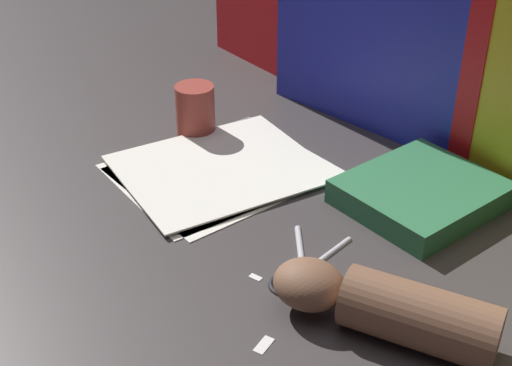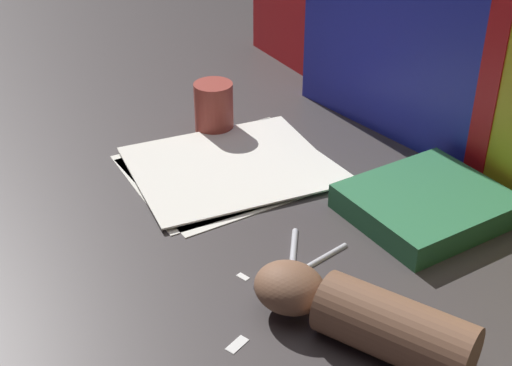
{
  "view_description": "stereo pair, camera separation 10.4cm",
  "coord_description": "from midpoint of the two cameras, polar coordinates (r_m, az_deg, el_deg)",
  "views": [
    {
      "loc": [
        0.74,
        -0.52,
        0.6
      ],
      "look_at": [
        0.01,
        -0.0,
        0.06
      ],
      "focal_mm": 50.0,
      "sensor_mm": 36.0,
      "label": 1
    },
    {
      "loc": [
        0.79,
        -0.43,
        0.6
      ],
      "look_at": [
        0.01,
        -0.0,
        0.06
      ],
      "focal_mm": 50.0,
      "sensor_mm": 36.0,
      "label": 2
    }
  ],
  "objects": [
    {
      "name": "book_closed",
      "position": [
        1.1,
        10.48,
        -0.9
      ],
      "size": [
        0.21,
        0.23,
        0.04
      ],
      "color": "#2D7247",
      "rests_on": "ground_plane"
    },
    {
      "name": "mug",
      "position": [
        1.29,
        -7.19,
        5.75
      ],
      "size": [
        0.07,
        0.07,
        0.09
      ],
      "color": "#99382D",
      "rests_on": "ground_plane"
    },
    {
      "name": "ground_plane",
      "position": [
        1.08,
        -3.05,
        -2.42
      ],
      "size": [
        6.0,
        6.0,
        0.0
      ],
      "primitive_type": "plane",
      "color": "#3D3838"
    },
    {
      "name": "hand_forearm",
      "position": [
        0.85,
        6.85,
        -10.05
      ],
      "size": [
        0.28,
        0.2,
        0.08
      ],
      "color": "brown",
      "rests_on": "ground_plane"
    },
    {
      "name": "paper_scrap_mid",
      "position": [
        0.95,
        -3.17,
        -7.64
      ],
      "size": [
        0.02,
        0.01,
        0.0
      ],
      "color": "white",
      "rests_on": "ground_plane"
    },
    {
      "name": "backdrop_panel_left",
      "position": [
        1.38,
        3.62,
        13.8
      ],
      "size": [
        0.73,
        0.04,
        0.37
      ],
      "color": "red",
      "rests_on": "ground_plane"
    },
    {
      "name": "paper_stack",
      "position": [
        1.18,
        -5.41,
        1.05
      ],
      "size": [
        0.29,
        0.34,
        0.01
      ],
      "color": "white",
      "rests_on": "ground_plane"
    },
    {
      "name": "backdrop_panel_center",
      "position": [
        1.18,
        12.27,
        12.31
      ],
      "size": [
        0.69,
        0.14,
        0.46
      ],
      "color": "#2833D1",
      "rests_on": "ground_plane"
    },
    {
      "name": "paper_scrap_near",
      "position": [
        0.86,
        -2.91,
        -12.94
      ],
      "size": [
        0.02,
        0.03,
        0.0
      ],
      "color": "white",
      "rests_on": "ground_plane"
    },
    {
      "name": "scissors",
      "position": [
        0.95,
        0.55,
        -7.36
      ],
      "size": [
        0.15,
        0.17,
        0.01
      ],
      "color": "silver",
      "rests_on": "ground_plane"
    }
  ]
}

